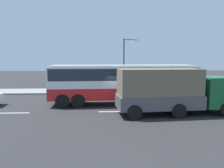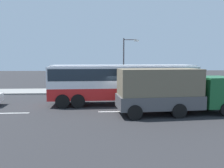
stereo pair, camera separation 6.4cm
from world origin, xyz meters
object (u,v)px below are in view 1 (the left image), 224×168
coach_bus (123,80)px  car_red_compact (213,88)px  cargo_truck (173,90)px  pedestrian_near_curb (180,83)px  street_lamp (126,61)px

coach_bus → car_red_compact: (9.92, 3.80, -1.24)m
cargo_truck → pedestrian_near_curb: bearing=62.1°
car_red_compact → pedestrian_near_curb: bearing=134.7°
cargo_truck → car_red_compact: 10.17m
coach_bus → car_red_compact: 10.70m
coach_bus → car_red_compact: bearing=19.5°
pedestrian_near_curb → car_red_compact: bearing=131.0°
street_lamp → pedestrian_near_curb: bearing=-2.0°
cargo_truck → street_lamp: (-2.06, 9.97, 1.98)m
car_red_compact → street_lamp: (-8.95, 2.54, 2.83)m
coach_bus → pedestrian_near_curb: size_ratio=7.64×
cargo_truck → car_red_compact: (6.89, 7.43, -0.85)m
coach_bus → street_lamp: bearing=79.8°
pedestrian_near_curb → street_lamp: street_lamp is taller
cargo_truck → pedestrian_near_curb: 10.65m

